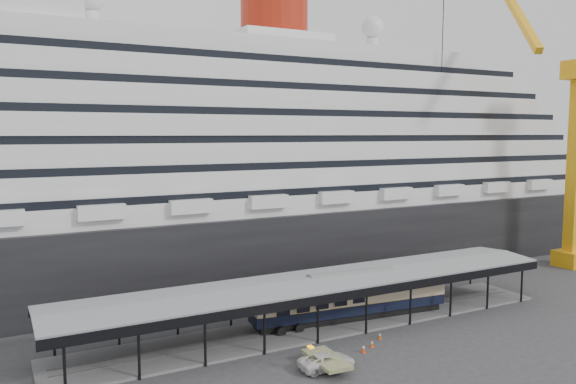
% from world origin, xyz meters
% --- Properties ---
extents(ground, '(200.00, 200.00, 0.00)m').
position_xyz_m(ground, '(0.00, 0.00, 0.00)').
color(ground, '#313134').
rests_on(ground, ground).
extents(cruise_ship, '(130.00, 30.00, 43.90)m').
position_xyz_m(cruise_ship, '(0.05, 32.00, 18.35)').
color(cruise_ship, black).
rests_on(cruise_ship, ground).
extents(platform_canopy, '(56.00, 9.18, 5.30)m').
position_xyz_m(platform_canopy, '(0.00, 5.00, 2.36)').
color(platform_canopy, slate).
rests_on(platform_canopy, ground).
extents(crane_yellow, '(23.83, 18.78, 47.60)m').
position_xyz_m(crane_yellow, '(47.06, 10.54, 19.96)').
color(crane_yellow, '#F1A815').
rests_on(crane_yellow, ground).
extents(port_truck, '(5.18, 2.59, 1.41)m').
position_xyz_m(port_truck, '(-5.29, -4.61, 0.70)').
color(port_truck, silver).
rests_on(port_truck, ground).
extents(pullman_carriage, '(22.96, 5.12, 22.37)m').
position_xyz_m(pullman_carriage, '(3.80, 5.00, 2.71)').
color(pullman_carriage, black).
rests_on(pullman_carriage, ground).
extents(traffic_cone_left, '(0.44, 0.44, 0.82)m').
position_xyz_m(traffic_cone_left, '(-0.29, -3.07, 0.41)').
color(traffic_cone_left, '#D3400B').
rests_on(traffic_cone_left, ground).
extents(traffic_cone_mid, '(0.46, 0.46, 0.72)m').
position_xyz_m(traffic_cone_mid, '(1.23, -2.36, 0.36)').
color(traffic_cone_mid, '#F94E0D').
rests_on(traffic_cone_mid, ground).
extents(traffic_cone_right, '(0.41, 0.41, 0.72)m').
position_xyz_m(traffic_cone_right, '(3.20, -1.01, 0.36)').
color(traffic_cone_right, '#D44E0B').
rests_on(traffic_cone_right, ground).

